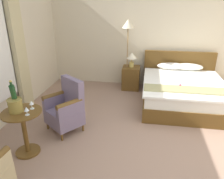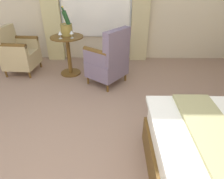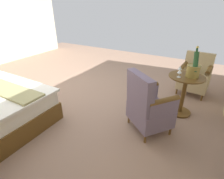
{
  "view_description": "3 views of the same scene",
  "coord_description": "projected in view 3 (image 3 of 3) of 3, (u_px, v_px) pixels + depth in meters",
  "views": [
    {
      "loc": [
        -0.59,
        -3.03,
        2.23
      ],
      "look_at": [
        -1.21,
        0.71,
        0.68
      ],
      "focal_mm": 35.0,
      "sensor_mm": 36.0,
      "label": 1
    },
    {
      "loc": [
        1.14,
        0.38,
        1.68
      ],
      "look_at": [
        -0.74,
        0.36,
        0.58
      ],
      "focal_mm": 32.0,
      "sensor_mm": 36.0,
      "label": 2
    },
    {
      "loc": [
        -2.62,
        2.48,
        1.82
      ],
      "look_at": [
        -1.4,
        0.35,
        0.59
      ],
      "focal_mm": 28.0,
      "sensor_mm": 36.0,
      "label": 3
    }
  ],
  "objects": [
    {
      "name": "wine_glass_near_edge",
      "position": [
        180.0,
        72.0,
        2.8
      ],
      "size": [
        0.07,
        0.07,
        0.13
      ],
      "color": "white",
      "rests_on": "side_table_round"
    },
    {
      "name": "armchair_facing_bed",
      "position": [
        195.0,
        76.0,
        3.75
      ],
      "size": [
        0.63,
        0.61,
        0.87
      ],
      "color": "brown",
      "rests_on": "ground"
    },
    {
      "name": "side_table_round",
      "position": [
        184.0,
        92.0,
        3.02
      ],
      "size": [
        0.58,
        0.58,
        0.72
      ],
      "color": "brown",
      "rests_on": "ground"
    },
    {
      "name": "armchair_by_window",
      "position": [
        148.0,
        106.0,
        2.6
      ],
      "size": [
        0.78,
        0.77,
        0.96
      ],
      "color": "brown",
      "rests_on": "ground"
    },
    {
      "name": "ground_plane",
      "position": [
        66.0,
        93.0,
        3.9
      ],
      "size": [
        7.94,
        7.94,
        0.0
      ],
      "primitive_type": "plane",
      "color": "#977763"
    },
    {
      "name": "champagne_bucket",
      "position": [
        194.0,
        69.0,
        2.79
      ],
      "size": [
        0.21,
        0.21,
        0.5
      ],
      "color": "olive",
      "rests_on": "side_table_round"
    },
    {
      "name": "wine_glass_near_bucket",
      "position": [
        180.0,
        68.0,
        2.97
      ],
      "size": [
        0.07,
        0.07,
        0.13
      ],
      "color": "white",
      "rests_on": "side_table_round"
    }
  ]
}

